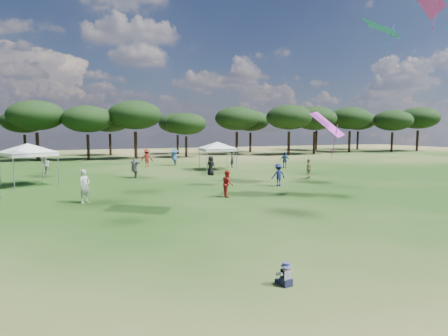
% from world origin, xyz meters
% --- Properties ---
extents(ground, '(140.00, 140.00, 0.00)m').
position_xyz_m(ground, '(0.00, 0.00, 0.00)').
color(ground, '#234514').
rests_on(ground, ground).
extents(tree_line, '(108.78, 17.63, 7.77)m').
position_xyz_m(tree_line, '(2.39, 47.41, 5.42)').
color(tree_line, black).
rests_on(tree_line, ground).
extents(tent_left, '(5.50, 5.50, 3.20)m').
position_xyz_m(tent_left, '(-7.26, 23.31, 2.78)').
color(tent_left, gray).
rests_on(tent_left, ground).
extents(tent_right, '(6.15, 6.15, 2.97)m').
position_xyz_m(tent_right, '(8.42, 27.89, 2.54)').
color(tent_right, gray).
rests_on(tent_right, ground).
extents(toddler, '(0.41, 0.45, 0.59)m').
position_xyz_m(toddler, '(0.33, 2.29, 0.26)').
color(toddler, '#161932').
rests_on(toddler, ground).
extents(festival_crowd, '(28.47, 21.08, 1.90)m').
position_xyz_m(festival_crowd, '(0.72, 25.43, 0.86)').
color(festival_crowd, '#BABAAF').
rests_on(festival_crowd, ground).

